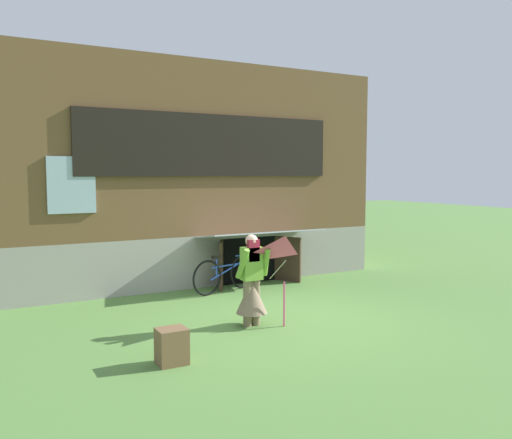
% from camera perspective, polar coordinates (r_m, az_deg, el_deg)
% --- Properties ---
extents(ground_plane, '(60.00, 60.00, 0.00)m').
position_cam_1_polar(ground_plane, '(9.31, 2.87, -10.73)').
color(ground_plane, '#56843D').
extents(log_house, '(8.76, 6.40, 4.99)m').
position_cam_1_polar(log_house, '(14.08, -9.19, 4.84)').
color(log_house, '#9E998E').
rests_on(log_house, ground_plane).
extents(person, '(0.60, 0.52, 1.53)m').
position_cam_1_polar(person, '(8.77, -0.46, -7.41)').
color(person, '#7F6B51').
rests_on(person, ground_plane).
extents(kite, '(0.79, 0.84, 1.43)m').
position_cam_1_polar(kite, '(8.40, 3.20, -4.19)').
color(kite, '#E54C7F').
rests_on(kite, ground_plane).
extents(bicycle_blue, '(1.71, 0.52, 0.80)m').
position_cam_1_polar(bicycle_blue, '(11.28, -3.34, -5.91)').
color(bicycle_blue, black).
rests_on(bicycle_blue, ground_plane).
extents(wooden_crate, '(0.39, 0.33, 0.48)m').
position_cam_1_polar(wooden_crate, '(7.26, -9.13, -13.43)').
color(wooden_crate, brown).
rests_on(wooden_crate, ground_plane).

